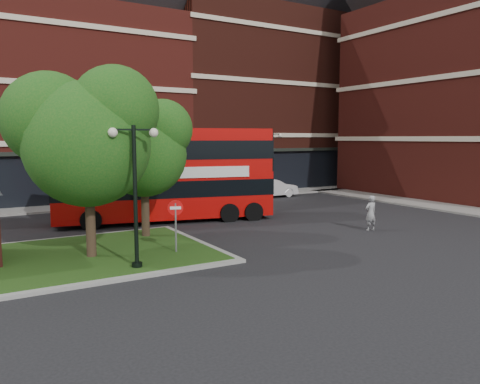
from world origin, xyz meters
TOP-DOWN VIEW (x-y plane):
  - ground at (0.00, 0.00)m, footprint 120.00×120.00m
  - pavement_far at (0.00, 16.50)m, footprint 44.00×3.00m
  - pavement_side at (16.50, 2.00)m, footprint 3.00×28.00m
  - terrace_far_right at (14.00, 24.00)m, footprint 18.00×12.00m
  - traffic_island at (-8.00, 3.00)m, footprint 12.60×7.60m
  - tree_island_west at (-6.60, 2.58)m, footprint 5.40×4.71m
  - tree_island_east at (-3.58, 5.06)m, footprint 4.46×3.90m
  - lamp_island at (-5.50, 0.20)m, footprint 1.72×0.36m
  - lamp_far_left at (2.00, 14.50)m, footprint 1.72×0.36m
  - lamp_far_right at (10.00, 14.50)m, footprint 1.72×0.36m
  - bus at (-0.99, 8.87)m, footprint 11.96×5.17m
  - woman at (6.75, 1.20)m, footprint 0.67×0.47m
  - car_silver at (-0.71, 16.00)m, footprint 3.82×1.70m
  - car_white at (9.81, 14.50)m, footprint 4.42×1.58m
  - no_entry_sign at (-3.50, 1.50)m, footprint 0.59×0.24m

SIDE VIEW (x-z plane):
  - ground at x=0.00m, z-range 0.00..0.00m
  - pavement_far at x=0.00m, z-range 0.00..0.12m
  - pavement_side at x=16.50m, z-range 0.00..0.12m
  - traffic_island at x=-8.00m, z-range -0.01..0.14m
  - car_silver at x=-0.71m, z-range 0.00..1.28m
  - car_white at x=9.81m, z-range 0.00..1.45m
  - woman at x=6.75m, z-range 0.00..1.75m
  - no_entry_sign at x=-3.50m, z-range 0.47..2.65m
  - lamp_island at x=-5.50m, z-range 0.33..5.33m
  - lamp_far_left at x=2.00m, z-range 0.33..5.33m
  - lamp_far_right at x=10.00m, z-range 0.33..5.33m
  - bus at x=-0.99m, z-range 0.70..5.15m
  - tree_island_east at x=-3.58m, z-range 1.10..7.39m
  - tree_island_west at x=-6.60m, z-range 1.19..8.40m
  - terrace_far_right at x=14.00m, z-range 0.00..16.00m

